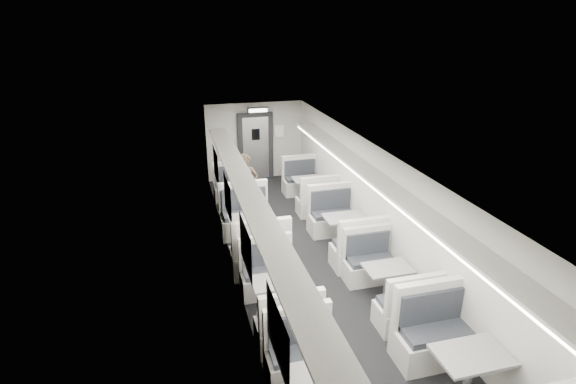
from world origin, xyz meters
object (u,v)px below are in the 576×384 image
booth_left_c (277,298)px  booth_right_b (344,232)px  booth_right_d (468,377)px  exit_sign (258,110)px  booth_left_a (235,197)px  booth_right_a (308,191)px  vestibule_door (256,147)px  booth_right_c (386,284)px  booth_left_b (252,235)px  passenger (246,188)px

booth_left_c → booth_right_b: booth_right_b is taller
booth_right_d → exit_sign: size_ratio=3.70×
booth_left_a → booth_left_c: 4.78m
booth_right_d → booth_left_a: bearing=105.5°
booth_right_a → booth_right_d: booth_right_d is taller
booth_left_a → booth_right_d: 7.49m
booth_left_a → vestibule_door: vestibule_door is taller
booth_left_c → booth_right_b: (2.00, 2.01, 0.03)m
booth_left_a → booth_right_a: size_ratio=0.96×
booth_right_d → vestibule_door: size_ratio=1.09×
booth_left_a → booth_right_c: booth_right_c is taller
booth_left_c → exit_sign: 6.90m
booth_left_c → exit_sign: (1.00, 6.55, 1.91)m
booth_right_a → booth_right_d: bearing=-90.0°
booth_left_c → vestibule_door: (1.00, 7.04, 0.67)m
booth_left_c → booth_right_a: bearing=66.9°
booth_left_a → vestibule_door: size_ratio=0.95×
booth_left_a → vestibule_door: (1.00, 2.25, 0.68)m
booth_right_c → booth_right_d: (0.00, -2.37, 0.05)m
booth_right_a → booth_right_b: bearing=-90.0°
vestibule_door → exit_sign: (0.00, -0.49, 1.24)m
booth_left_b → booth_left_c: bearing=-90.0°
booth_left_b → booth_right_b: 2.03m
booth_left_b → booth_right_a: 3.08m
booth_left_b → booth_right_c: bearing=-50.3°
booth_right_c → booth_right_b: bearing=90.0°
vestibule_door → exit_sign: exit_sign is taller
booth_left_b → vestibule_door: (1.00, 4.69, 0.62)m
passenger → booth_right_d: bearing=-73.4°
booth_right_b → booth_right_d: (0.00, -4.44, 0.02)m
booth_right_a → exit_sign: (-1.00, 1.87, 1.91)m
passenger → vestibule_door: (0.82, 2.96, 0.18)m
booth_left_a → exit_sign: exit_sign is taller
booth_left_b → exit_sign: size_ratio=3.81×
booth_left_a → booth_left_b: bearing=-90.0°
booth_right_c → booth_right_a: bearing=90.0°
booth_right_c → booth_left_a: bearing=112.4°
booth_right_a → booth_right_c: (0.00, -4.74, -0.01)m
booth_right_b → vestibule_door: size_ratio=1.04×
booth_left_c → booth_left_b: bearing=90.0°
booth_left_c → passenger: size_ratio=1.19×
booth_right_d → booth_left_b: bearing=112.7°
booth_left_c → passenger: bearing=87.5°
booth_left_b → vestibule_door: vestibule_door is taller
booth_right_c → booth_left_b: bearing=129.7°
exit_sign → booth_left_a: bearing=-119.5°
exit_sign → booth_right_c: bearing=-81.4°
booth_right_b → booth_right_a: bearing=90.0°
booth_left_a → booth_right_c: size_ratio=0.99×
vestibule_door → booth_right_a: bearing=-67.0°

